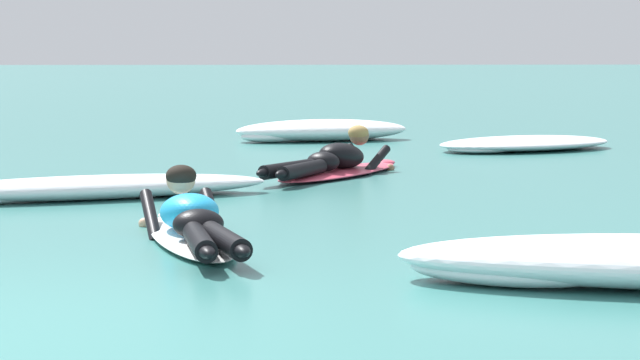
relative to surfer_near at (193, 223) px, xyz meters
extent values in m
plane|color=#387A75|center=(-0.85, 7.34, -0.14)|extent=(120.00, 120.00, 0.00)
ellipsoid|color=white|center=(-0.02, 0.09, -0.10)|extent=(0.96, 2.23, 0.07)
ellipsoid|color=white|center=(-0.24, 1.10, -0.09)|extent=(0.22, 0.23, 0.06)
ellipsoid|color=#1E9EDB|center=(-0.03, 0.14, 0.06)|extent=(0.53, 0.74, 0.35)
ellipsoid|color=black|center=(0.05, -0.24, 0.03)|extent=(0.39, 0.35, 0.20)
cylinder|color=black|center=(0.09, -0.80, 0.00)|extent=(0.26, 0.82, 0.14)
ellipsoid|color=black|center=(0.16, -1.20, 0.00)|extent=(0.14, 0.24, 0.08)
cylinder|color=black|center=(0.25, -0.76, 0.00)|extent=(0.35, 0.81, 0.14)
ellipsoid|color=black|center=(0.36, -1.15, 0.00)|extent=(0.14, 0.24, 0.08)
cylinder|color=black|center=(-0.32, 0.45, -0.02)|extent=(0.22, 0.62, 0.35)
sphere|color=tan|center=(-0.41, 0.84, -0.12)|extent=(0.09, 0.09, 0.09)
cylinder|color=black|center=(0.11, 0.53, -0.02)|extent=(0.22, 0.62, 0.35)
sphere|color=tan|center=(0.03, 0.90, -0.12)|extent=(0.09, 0.09, 0.09)
sphere|color=tan|center=(-0.11, 0.52, 0.24)|extent=(0.21, 0.21, 0.21)
ellipsoid|color=black|center=(-0.11, 0.50, 0.27)|extent=(0.26, 0.24, 0.16)
ellipsoid|color=#E54C66|center=(1.23, 4.44, -0.10)|extent=(1.68, 2.25, 0.07)
ellipsoid|color=#E54C66|center=(1.78, 5.36, -0.09)|extent=(0.29, 0.28, 0.06)
ellipsoid|color=black|center=(1.25, 4.48, 0.06)|extent=(0.69, 0.79, 0.35)
ellipsoid|color=black|center=(1.05, 4.14, 0.03)|extent=(0.44, 0.41, 0.20)
cylinder|color=black|center=(0.69, 3.70, 0.00)|extent=(0.58, 0.76, 0.14)
ellipsoid|color=black|center=(0.46, 3.36, 0.00)|extent=(0.20, 0.24, 0.08)
cylinder|color=black|center=(0.83, 3.62, 0.00)|extent=(0.51, 0.80, 0.14)
ellipsoid|color=black|center=(0.64, 3.25, 0.00)|extent=(0.20, 0.24, 0.08)
cylinder|color=black|center=(1.26, 4.91, -0.02)|extent=(0.36, 0.51, 0.32)
sphere|color=#8C6647|center=(1.44, 5.22, -0.12)|extent=(0.09, 0.09, 0.09)
cylinder|color=black|center=(1.62, 4.67, -0.02)|extent=(0.36, 0.51, 0.32)
sphere|color=#8C6647|center=(1.80, 4.96, -0.12)|extent=(0.09, 0.09, 0.09)
sphere|color=#8C6647|center=(1.46, 4.82, 0.24)|extent=(0.21, 0.21, 0.21)
ellipsoid|color=#AD894C|center=(1.45, 4.80, 0.27)|extent=(0.29, 0.28, 0.16)
ellipsoid|color=white|center=(1.23, 9.04, 0.01)|extent=(2.57, 1.45, 0.30)
ellipsoid|color=white|center=(1.79, 9.31, -0.04)|extent=(0.99, 0.78, 0.21)
ellipsoid|color=white|center=(0.54, 8.78, -0.06)|extent=(0.96, 0.66, 0.16)
ellipsoid|color=white|center=(1.85, -1.56, -0.06)|extent=(1.19, 0.82, 0.16)
ellipsoid|color=white|center=(-1.04, 2.52, -0.04)|extent=(3.20, 1.54, 0.21)
ellipsoid|color=white|center=(-0.31, 2.85, -0.07)|extent=(1.15, 0.79, 0.14)
ellipsoid|color=white|center=(3.74, 7.44, -0.05)|extent=(2.68, 2.02, 0.17)
ellipsoid|color=white|center=(4.23, 7.84, -0.08)|extent=(0.91, 0.66, 0.12)
ellipsoid|color=white|center=(3.12, 7.06, -0.09)|extent=(0.96, 0.74, 0.10)
camera|label=1|loc=(0.54, -8.65, 1.23)|focal=72.18mm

